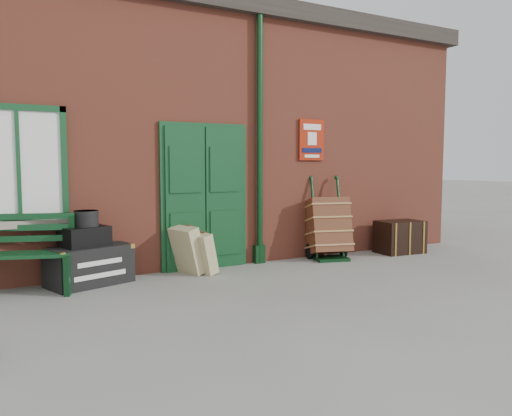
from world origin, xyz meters
TOP-DOWN VIEW (x-y plane):
  - ground at (0.00, 0.00)m, footprint 80.00×80.00m
  - station_building at (-0.00, 3.49)m, footprint 10.30×4.30m
  - bench at (-3.12, 1.26)m, footprint 1.75×1.01m
  - houdini_trunk at (-2.09, 1.23)m, footprint 1.19×0.89m
  - strongbox at (-2.14, 1.23)m, footprint 0.69×0.59m
  - hatbox at (-2.11, 1.25)m, footprint 0.40×0.40m
  - suitcase_back at (-0.69, 1.21)m, footprint 0.51×0.59m
  - suitcase_front at (-0.51, 1.11)m, footprint 0.43×0.52m
  - porter_trolley at (1.89, 1.22)m, footprint 0.84×0.88m
  - dark_trunk at (3.39, 1.04)m, footprint 0.86×0.59m

SIDE VIEW (x-z plane):
  - ground at x=0.00m, z-range 0.00..0.00m
  - houdini_trunk at x=-2.09m, z-range 0.00..0.53m
  - dark_trunk at x=3.39m, z-range 0.00..0.59m
  - suitcase_front at x=-0.51m, z-range 0.00..0.62m
  - suitcase_back at x=-0.69m, z-range 0.00..0.72m
  - bench at x=-3.12m, z-range 0.00..1.04m
  - porter_trolley at x=1.89m, z-range -0.16..1.24m
  - strongbox at x=-2.14m, z-range 0.53..0.80m
  - hatbox at x=-2.11m, z-range 0.80..1.01m
  - station_building at x=0.00m, z-range -0.02..4.34m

